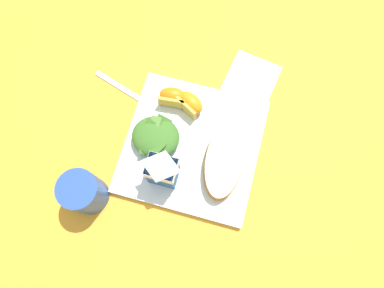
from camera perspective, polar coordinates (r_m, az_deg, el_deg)
ground at (r=0.74m, az=0.00°, el=-0.56°), size 3.00×3.00×0.00m
white_plate at (r=0.73m, az=0.00°, el=-0.39°), size 0.28×0.28×0.02m
cheesy_pizza_bread at (r=0.70m, az=5.35°, el=-2.67°), size 0.09×0.17×0.04m
green_salad_pile at (r=0.71m, az=-6.08°, el=1.20°), size 0.10×0.09×0.04m
milk_carton at (r=0.65m, az=-4.99°, el=-4.30°), size 0.06×0.04×0.11m
orange_wedge_front at (r=0.74m, az=-0.27°, el=6.81°), size 0.07×0.06×0.04m
orange_wedge_middle at (r=0.74m, az=-3.20°, el=7.86°), size 0.06×0.04×0.04m
paper_napkin at (r=0.81m, az=9.95°, el=10.83°), size 0.13×0.13×0.00m
metal_fork at (r=0.79m, az=-9.40°, el=7.86°), size 0.18×0.07×0.01m
drinking_blue_cup at (r=0.70m, az=-17.56°, el=-7.71°), size 0.08×0.08×0.10m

